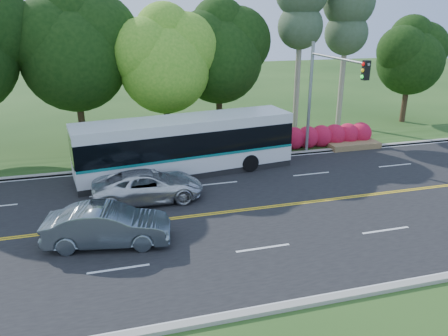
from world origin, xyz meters
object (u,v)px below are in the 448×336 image
object	(u,v)px
traffic_signal	(325,85)
suv	(148,186)
transit_bus	(186,146)
sedan	(108,226)

from	to	relation	value
traffic_signal	suv	bearing A→B (deg)	-164.18
transit_bus	suv	distance (m)	4.15
transit_bus	suv	xyz separation A→B (m)	(-2.48, -3.22, -0.84)
transit_bus	traffic_signal	bearing A→B (deg)	-9.01
suv	traffic_signal	bearing A→B (deg)	-74.19
traffic_signal	sedan	size ratio (longest dim) A/B	1.45
traffic_signal	transit_bus	distance (m)	8.83
suv	sedan	bearing A→B (deg)	152.86
traffic_signal	suv	xyz separation A→B (m)	(-10.76, -3.05, -3.92)
transit_bus	sedan	size ratio (longest dim) A/B	2.56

